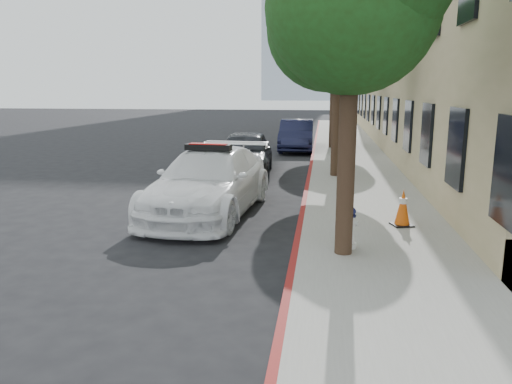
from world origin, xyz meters
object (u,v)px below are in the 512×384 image
at_px(parked_car_mid, 245,153).
at_px(fire_hydrant, 349,228).
at_px(parked_car_far, 297,135).
at_px(traffic_cone, 403,208).
at_px(police_car, 209,182).

bearing_deg(parked_car_mid, fire_hydrant, -73.38).
height_order(parked_car_far, traffic_cone, parked_car_far).
xyz_separation_m(parked_car_far, traffic_cone, (2.99, -13.76, -0.21)).
bearing_deg(fire_hydrant, parked_car_far, 101.34).
height_order(parked_car_mid, parked_car_far, parked_car_mid).
distance_m(parked_car_mid, fire_hydrant, 8.90).
height_order(police_car, parked_car_mid, police_car).
distance_m(police_car, parked_car_far, 12.77).
bearing_deg(police_car, parked_car_mid, 94.96).
xyz_separation_m(police_car, parked_car_mid, (0.00, 5.58, -0.01)).
bearing_deg(parked_car_far, traffic_cone, -79.18).
relative_size(police_car, parked_car_mid, 1.23).
height_order(police_car, traffic_cone, police_car).
height_order(police_car, parked_car_far, police_car).
distance_m(fire_hydrant, traffic_cone, 2.03).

